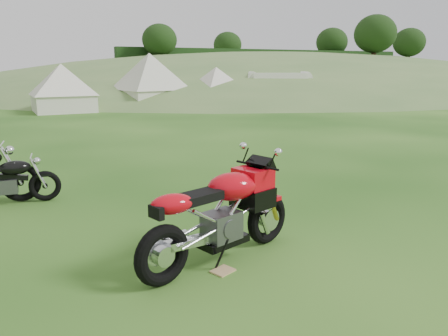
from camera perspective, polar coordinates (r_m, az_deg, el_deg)
name	(u,v)px	position (r m, az deg, el deg)	size (l,w,h in m)	color
ground	(240,232)	(6.35, 2.05, -8.31)	(120.00, 120.00, 0.00)	#13400D
hillside	(271,87)	(52.59, 6.19, 10.45)	(80.00, 64.00, 8.00)	#52793D
hedgerow	(271,87)	(52.59, 6.19, 10.45)	(36.00, 1.20, 8.60)	#183411
sport_motorcycle	(220,208)	(5.19, -0.51, -5.25)	(2.27, 0.57, 1.36)	red
plywood_board	(223,271)	(5.19, -0.15, -13.28)	(0.25, 0.20, 0.02)	tan
vintage_moto_d	(6,179)	(8.31, -26.58, -1.35)	(1.69, 0.39, 0.89)	black
tent_left	(62,87)	(24.80, -20.35, 9.85)	(2.94, 2.94, 2.55)	silver
tent_mid	(150,82)	(26.68, -9.63, 11.03)	(3.37, 3.37, 2.92)	beige
tent_right	(216,85)	(27.24, -1.04, 10.74)	(2.82, 2.82, 2.44)	beige
caravan	(278,88)	(28.74, 7.05, 10.32)	(4.26, 1.90, 1.99)	white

